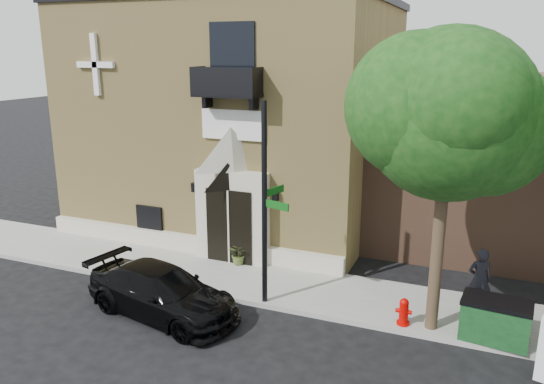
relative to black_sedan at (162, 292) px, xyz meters
The scene contains 10 objects.
ground 1.97m from the black_sedan, 49.08° to the left, with size 120.00×120.00×0.00m, color black.
sidewalk 3.69m from the black_sedan, 52.66° to the left, with size 42.00×3.00×0.15m, color gray.
church 10.30m from the black_sedan, 100.78° to the left, with size 12.20×11.01×9.30m.
street_tree_left 9.06m from the black_sedan, 13.53° to the left, with size 4.97×4.38×7.77m.
black_sedan is the anchor object (origin of this frame).
street_sign 3.83m from the black_sedan, 32.57° to the left, with size 0.90×1.10×5.87m.
fire_hydrant 6.72m from the black_sedan, 14.86° to the left, with size 0.43×0.35×0.76m.
dumpster 8.94m from the black_sedan, 11.63° to the left, with size 1.76×1.11×1.10m.
planter 3.85m from the black_sedan, 80.96° to the left, with size 0.68×0.59×0.75m, color #586B2F.
pedestrian_near 8.98m from the black_sedan, 22.21° to the left, with size 0.67×0.44×1.84m, color black.
Camera 1 is at (6.84, -12.95, 7.34)m, focal length 35.00 mm.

